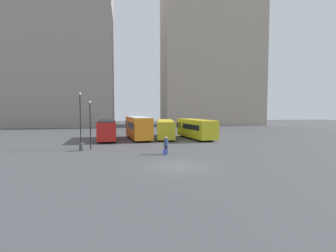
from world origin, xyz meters
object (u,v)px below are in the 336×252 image
object	(u,v)px
bus_0	(107,129)
lamp_post_0	(90,121)
traveler	(166,143)
bus_1	(138,127)
bus_3	(196,128)
trash_bin	(82,147)
suitcase	(165,152)
bus_2	(165,128)
lamp_post_1	(80,116)

from	to	relation	value
bus_0	lamp_post_0	size ratio (longest dim) A/B	1.73
traveler	bus_1	bearing A→B (deg)	-1.31
bus_3	trash_bin	xyz separation A→B (m)	(-15.17, -9.12, -1.16)
bus_1	lamp_post_0	bearing A→B (deg)	140.09
bus_3	suitcase	distance (m)	14.72
bus_2	trash_bin	xyz separation A→B (m)	(-10.84, -11.18, -1.07)
lamp_post_1	suitcase	bearing A→B (deg)	-33.02
lamp_post_0	trash_bin	size ratio (longest dim) A/B	6.33
bus_0	traveler	world-z (taller)	bus_0
bus_3	traveler	xyz separation A→B (m)	(-6.56, -12.54, -0.53)
suitcase	lamp_post_0	world-z (taller)	lamp_post_0
lamp_post_0	bus_1	bearing A→B (deg)	57.11
bus_0	bus_2	distance (m)	8.89
lamp_post_0	trash_bin	bearing A→B (deg)	-130.79
lamp_post_0	traveler	bearing A→B (deg)	-29.36
suitcase	bus_3	bearing A→B (deg)	-37.37
bus_0	traveler	size ratio (longest dim) A/B	5.24
bus_2	trash_bin	bearing A→B (deg)	143.27
bus_1	suitcase	size ratio (longest dim) A/B	11.09
bus_3	lamp_post_0	bearing A→B (deg)	110.60
bus_2	trash_bin	size ratio (longest dim) A/B	12.88
suitcase	lamp_post_1	bearing A→B (deg)	46.94
lamp_post_1	trash_bin	bearing A→B (deg)	-79.31
suitcase	lamp_post_1	xyz separation A→B (m)	(-8.78, 5.71, 3.37)
traveler	lamp_post_0	distance (m)	9.18
traveler	trash_bin	bearing A→B (deg)	58.31
bus_0	suitcase	bearing A→B (deg)	-157.70
lamp_post_0	lamp_post_1	world-z (taller)	lamp_post_1
bus_2	bus_3	size ratio (longest dim) A/B	1.13
trash_bin	traveler	bearing A→B (deg)	-21.65
bus_3	trash_bin	bearing A→B (deg)	111.98
bus_2	traveler	xyz separation A→B (m)	(-2.23, -14.59, -0.44)
bus_0	lamp_post_0	world-z (taller)	lamp_post_0
lamp_post_1	lamp_post_0	bearing A→B (deg)	-35.76
bus_3	lamp_post_1	distance (m)	17.28
suitcase	trash_bin	bearing A→B (deg)	55.13
bus_3	traveler	size ratio (longest dim) A/B	5.45
bus_1	bus_3	bearing A→B (deg)	-101.86
suitcase	lamp_post_1	distance (m)	11.00
lamp_post_1	trash_bin	xyz separation A→B (m)	(0.34, -1.80, -3.25)
bus_0	bus_1	bearing A→B (deg)	-92.30
bus_3	traveler	distance (m)	14.16
bus_0	bus_2	xyz separation A→B (m)	(8.79, 1.36, -0.04)
suitcase	lamp_post_0	distance (m)	9.49
suitcase	trash_bin	distance (m)	9.30
bus_1	bus_3	world-z (taller)	bus_1
lamp_post_1	bus_0	bearing A→B (deg)	73.37
traveler	trash_bin	size ratio (longest dim) A/B	2.09
traveler	trash_bin	world-z (taller)	traveler
bus_3	lamp_post_1	xyz separation A→B (m)	(-15.51, -7.32, 2.09)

